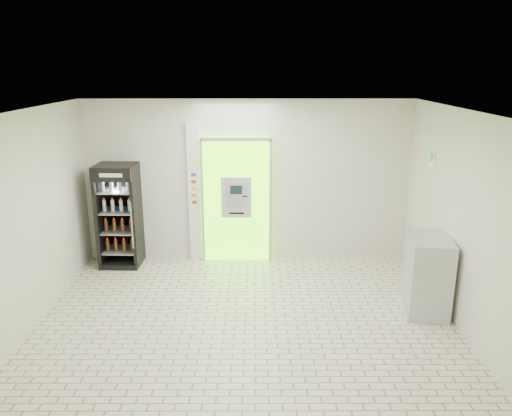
{
  "coord_description": "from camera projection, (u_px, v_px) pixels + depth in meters",
  "views": [
    {
      "loc": [
        0.14,
        -6.49,
        3.57
      ],
      "look_at": [
        0.16,
        1.2,
        1.36
      ],
      "focal_mm": 35.0,
      "sensor_mm": 36.0,
      "label": 1
    }
  ],
  "objects": [
    {
      "name": "exit_sign",
      "position": [
        432.0,
        159.0,
        7.99
      ],
      "size": [
        0.02,
        0.22,
        0.26
      ],
      "color": "white",
      "rests_on": "room_shell"
    },
    {
      "name": "atm_assembly",
      "position": [
        237.0,
        200.0,
        9.22
      ],
      "size": [
        1.3,
        0.24,
        2.33
      ],
      "color": "#5DFF0C",
      "rests_on": "ground"
    },
    {
      "name": "beverage_cooler",
      "position": [
        120.0,
        217.0,
        9.07
      ],
      "size": [
        0.73,
        0.68,
        1.88
      ],
      "rotation": [
        0.0,
        0.0,
        -0.03
      ],
      "color": "black",
      "rests_on": "ground"
    },
    {
      "name": "steel_cabinet",
      "position": [
        427.0,
        275.0,
        7.39
      ],
      "size": [
        0.71,
        0.95,
        1.16
      ],
      "rotation": [
        0.0,
        0.0,
        -0.15
      ],
      "color": "#ADB0B5",
      "rests_on": "ground"
    },
    {
      "name": "pillar",
      "position": [
        194.0,
        193.0,
        9.22
      ],
      "size": [
        0.22,
        0.11,
        2.6
      ],
      "color": "silver",
      "rests_on": "ground"
    },
    {
      "name": "room_shell",
      "position": [
        245.0,
        198.0,
        6.72
      ],
      "size": [
        6.0,
        6.0,
        6.0
      ],
      "color": "beige",
      "rests_on": "ground"
    },
    {
      "name": "ground",
      "position": [
        245.0,
        321.0,
        7.22
      ],
      "size": [
        6.0,
        6.0,
        0.0
      ],
      "primitive_type": "plane",
      "color": "beige",
      "rests_on": "ground"
    }
  ]
}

